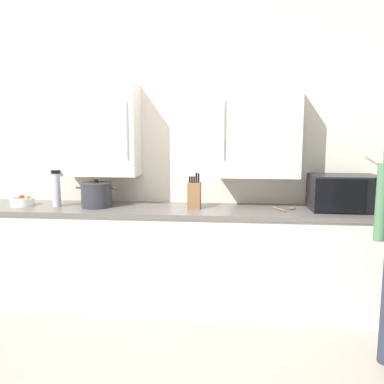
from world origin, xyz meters
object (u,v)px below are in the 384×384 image
object	(u,v)px
fruit_bowl	(23,201)
stock_pot	(97,195)
microwave_oven	(341,193)
knife_block	(194,195)
wooden_spoon	(286,209)
thermos_flask	(56,188)

from	to	relation	value
fruit_bowl	stock_pot	xyz separation A→B (m)	(0.69, -0.00, 0.07)
microwave_oven	stock_pot	size ratio (longest dim) A/B	1.49
knife_block	stock_pot	xyz separation A→B (m)	(-0.86, -0.04, -0.01)
wooden_spoon	knife_block	bearing A→B (deg)	179.83
wooden_spoon	thermos_flask	bearing A→B (deg)	-178.76
fruit_bowl	wooden_spoon	bearing A→B (deg)	0.80
knife_block	fruit_bowl	distance (m)	1.56
stock_pot	wooden_spoon	bearing A→B (deg)	1.16
microwave_oven	stock_pot	bearing A→B (deg)	-178.41
stock_pot	microwave_oven	bearing A→B (deg)	1.59
microwave_oven	fruit_bowl	distance (m)	2.80
wooden_spoon	stock_pot	bearing A→B (deg)	-178.84
knife_block	fruit_bowl	bearing A→B (deg)	-178.70
microwave_oven	knife_block	size ratio (longest dim) A/B	1.75
thermos_flask	fruit_bowl	world-z (taller)	thermos_flask
microwave_oven	stock_pot	world-z (taller)	microwave_oven
knife_block	microwave_oven	bearing A→B (deg)	1.05
thermos_flask	fruit_bowl	distance (m)	0.35
thermos_flask	wooden_spoon	size ratio (longest dim) A/B	1.63
microwave_oven	fruit_bowl	world-z (taller)	microwave_oven
thermos_flask	stock_pot	bearing A→B (deg)	1.61
wooden_spoon	fruit_bowl	world-z (taller)	fruit_bowl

